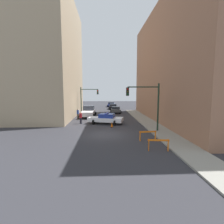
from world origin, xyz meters
TOP-DOWN VIEW (x-y plane):
  - ground_plane at (0.00, 0.00)m, footprint 120.00×120.00m
  - sidewalk_right at (6.20, 0.00)m, footprint 2.40×44.00m
  - building_corner_left at (-12.00, 14.00)m, footprint 14.00×20.00m
  - building_right at (13.40, 8.00)m, footprint 12.00×28.00m
  - traffic_light_near at (4.73, 1.08)m, footprint 3.64×0.35m
  - traffic_light_far at (-3.30, 15.99)m, footprint 3.44×0.35m
  - police_car at (0.21, 5.95)m, footprint 5.02×3.10m
  - white_truck at (-2.74, 12.59)m, footprint 2.72×5.44m
  - parked_car_near at (2.42, 17.96)m, footprint 2.41×4.38m
  - parked_car_mid at (2.28, 25.36)m, footprint 2.36×4.35m
  - parked_car_far at (2.12, 32.41)m, footprint 2.56×4.46m
  - pedestrian_crossing at (-3.24, 6.13)m, footprint 0.46×0.46m
  - pedestrian_corner at (-4.23, 10.34)m, footprint 0.42×0.42m
  - barrier_front at (4.00, -5.21)m, footprint 1.60×0.32m
  - barrier_mid at (3.89, -2.48)m, footprint 1.60×0.31m
  - traffic_cone at (0.93, 3.61)m, footprint 0.36×0.36m

SIDE VIEW (x-z plane):
  - ground_plane at x=0.00m, z-range 0.00..0.00m
  - sidewalk_right at x=6.20m, z-range 0.00..0.12m
  - traffic_cone at x=0.93m, z-range -0.01..0.65m
  - barrier_front at x=4.00m, z-range 0.17..1.07m
  - barrier_mid at x=3.89m, z-range 0.17..1.07m
  - parked_car_near at x=2.42m, z-range 0.02..1.33m
  - parked_car_mid at x=2.28m, z-range 0.02..1.33m
  - parked_car_far at x=2.12m, z-range 0.02..1.33m
  - police_car at x=0.21m, z-range -0.04..1.48m
  - pedestrian_crossing at x=-3.24m, z-range 0.03..1.69m
  - pedestrian_corner at x=-4.23m, z-range 0.03..1.69m
  - white_truck at x=-2.74m, z-range -0.04..1.86m
  - traffic_light_far at x=-3.30m, z-range 0.80..6.00m
  - traffic_light_near at x=4.73m, z-range 0.93..6.13m
  - building_right at x=13.40m, z-range 0.00..16.64m
  - building_corner_left at x=-12.00m, z-range 0.00..19.79m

